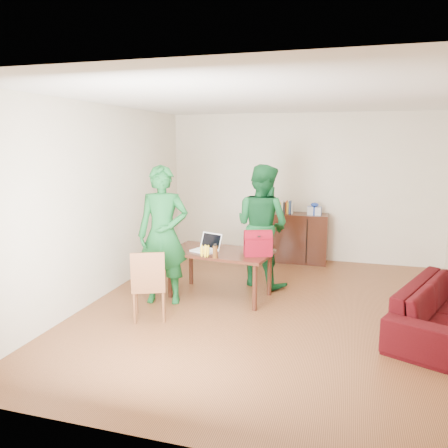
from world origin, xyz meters
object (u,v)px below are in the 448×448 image
(bottle, at_px, (215,251))
(chair, at_px, (149,299))
(laptop, at_px, (204,248))
(red_bag, at_px, (258,245))
(person_near, at_px, (163,235))
(sofa, at_px, (444,309))
(person_far, at_px, (262,226))
(table, at_px, (220,256))

(bottle, bearing_deg, chair, -136.94)
(laptop, xyz_separation_m, red_bag, (0.76, 0.01, 0.09))
(person_near, distance_m, sofa, 3.57)
(bottle, relative_size, sofa, 0.10)
(chair, xyz_separation_m, person_far, (1.08, 1.72, 0.67))
(person_far, bearing_deg, bottle, 93.93)
(person_far, relative_size, bottle, 9.74)
(table, xyz_separation_m, person_far, (0.46, 0.70, 0.34))
(person_far, xyz_separation_m, laptop, (-0.66, -0.80, -0.21))
(laptop, bearing_deg, sofa, 14.00)
(laptop, bearing_deg, table, 46.73)
(table, bearing_deg, chair, -114.15)
(person_near, xyz_separation_m, red_bag, (1.25, 0.32, -0.14))
(table, height_order, red_bag, red_bag)
(table, distance_m, person_near, 0.87)
(person_far, height_order, red_bag, person_far)
(person_near, bearing_deg, person_far, 31.01)
(bottle, height_order, sofa, bottle)
(red_bag, bearing_deg, chair, -161.37)
(laptop, relative_size, red_bag, 1.10)
(bottle, distance_m, sofa, 2.82)
(table, xyz_separation_m, chair, (-0.62, -1.02, -0.33))
(table, relative_size, sofa, 0.77)
(person_near, distance_m, red_bag, 1.29)
(person_far, height_order, sofa, person_far)
(table, height_order, person_near, person_near)
(chair, bearing_deg, table, 35.55)
(red_bag, bearing_deg, bottle, -168.57)
(chair, bearing_deg, person_near, 73.02)
(red_bag, distance_m, sofa, 2.36)
(person_near, xyz_separation_m, bottle, (0.73, 0.01, -0.18))
(person_near, bearing_deg, bottle, -12.19)
(table, xyz_separation_m, sofa, (2.83, -0.47, -0.30))
(laptop, height_order, sofa, laptop)
(person_far, relative_size, red_bag, 5.03)
(chair, bearing_deg, person_far, 34.74)
(person_far, bearing_deg, red_bag, 121.81)
(table, relative_size, person_far, 0.82)
(person_far, bearing_deg, person_near, 68.42)
(chair, distance_m, sofa, 3.49)
(table, bearing_deg, laptop, -147.17)
(person_near, relative_size, red_bag, 5.10)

